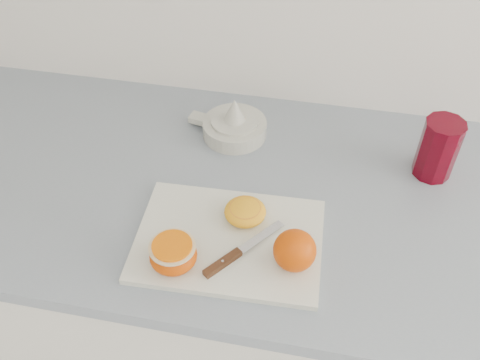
# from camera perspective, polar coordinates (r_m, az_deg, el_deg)

# --- Properties ---
(counter) EXTENTS (2.62, 0.64, 0.89)m
(counter) POSITION_cam_1_polar(r_m,az_deg,el_deg) (1.39, 5.21, -14.30)
(counter) COLOR white
(counter) RESTS_ON ground
(cutting_board) EXTENTS (0.34, 0.25, 0.01)m
(cutting_board) POSITION_cam_1_polar(r_m,az_deg,el_deg) (0.95, -1.20, -6.45)
(cutting_board) COLOR silver
(cutting_board) RESTS_ON counter
(whole_orange) EXTENTS (0.07, 0.07, 0.07)m
(whole_orange) POSITION_cam_1_polar(r_m,az_deg,el_deg) (0.89, 5.85, -7.48)
(whole_orange) COLOR #E65403
(whole_orange) RESTS_ON cutting_board
(half_orange) EXTENTS (0.08, 0.08, 0.05)m
(half_orange) POSITION_cam_1_polar(r_m,az_deg,el_deg) (0.90, -7.14, -7.89)
(half_orange) COLOR #E65403
(half_orange) RESTS_ON cutting_board
(squeezed_shell) EXTENTS (0.08, 0.08, 0.03)m
(squeezed_shell) POSITION_cam_1_polar(r_m,az_deg,el_deg) (0.96, 0.55, -3.37)
(squeezed_shell) COLOR #F9A415
(squeezed_shell) RESTS_ON cutting_board
(paring_knife) EXTENTS (0.12, 0.15, 0.01)m
(paring_knife) POSITION_cam_1_polar(r_m,az_deg,el_deg) (0.91, -1.11, -8.33)
(paring_knife) COLOR #4A2814
(paring_knife) RESTS_ON cutting_board
(citrus_juicer) EXTENTS (0.18, 0.14, 0.09)m
(citrus_juicer) POSITION_cam_1_polar(r_m,az_deg,el_deg) (1.15, -0.65, 5.87)
(citrus_juicer) COLOR silver
(citrus_juicer) RESTS_ON counter
(red_tumbler) EXTENTS (0.08, 0.08, 0.13)m
(red_tumbler) POSITION_cam_1_polar(r_m,az_deg,el_deg) (1.11, 20.32, 2.95)
(red_tumbler) COLOR #5A0210
(red_tumbler) RESTS_ON counter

